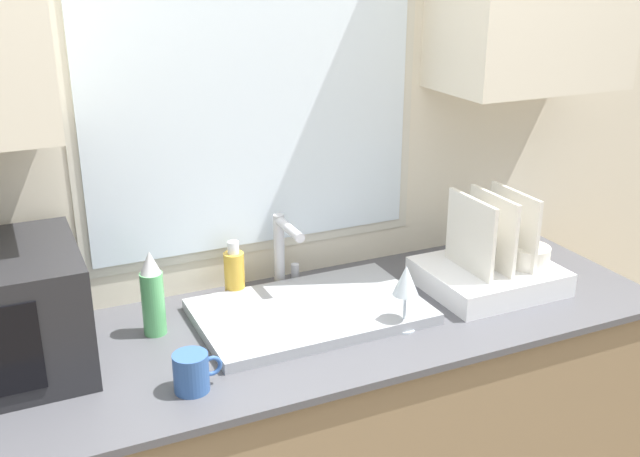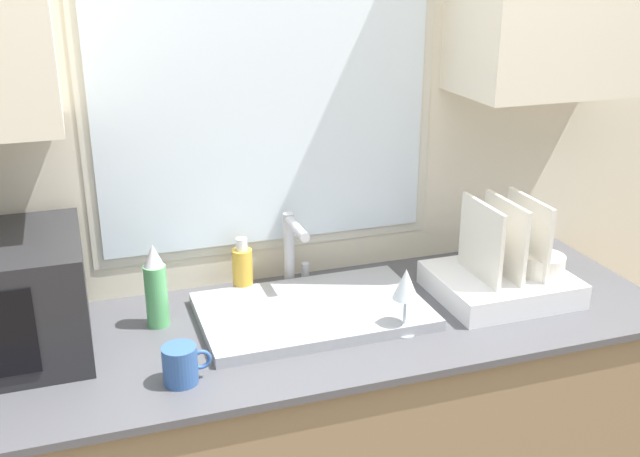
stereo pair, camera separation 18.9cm
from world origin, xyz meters
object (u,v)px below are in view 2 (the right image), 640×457
mug_near_sink (181,365)px  dish_rack (504,275)px  spray_bottle (156,287)px  soap_bottle (243,270)px  wine_glass (406,286)px  faucet (293,245)px

mug_near_sink → dish_rack: bearing=9.9°
spray_bottle → mug_near_sink: (0.02, -0.30, -0.06)m
soap_bottle → wine_glass: size_ratio=0.93×
faucet → mug_near_sink: (-0.40, -0.42, -0.09)m
faucet → dish_rack: size_ratio=0.59×
soap_bottle → mug_near_sink: 0.49m
faucet → dish_rack: bearing=-24.0°
faucet → dish_rack: (0.56, -0.25, -0.07)m
mug_near_sink → wine_glass: 0.60m
dish_rack → wine_glass: 0.39m
dish_rack → mug_near_sink: 0.97m
faucet → spray_bottle: 0.43m
dish_rack → soap_bottle: size_ratio=2.21×
faucet → soap_bottle: bearing=177.2°
dish_rack → spray_bottle: 0.98m
soap_bottle → wine_glass: 0.51m
dish_rack → spray_bottle: size_ratio=1.64×
dish_rack → spray_bottle: dish_rack is taller
wine_glass → dish_rack: bearing=17.6°
faucet → dish_rack: dish_rack is taller
mug_near_sink → wine_glass: (0.59, 0.05, 0.09)m
dish_rack → spray_bottle: (-0.97, 0.14, 0.05)m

